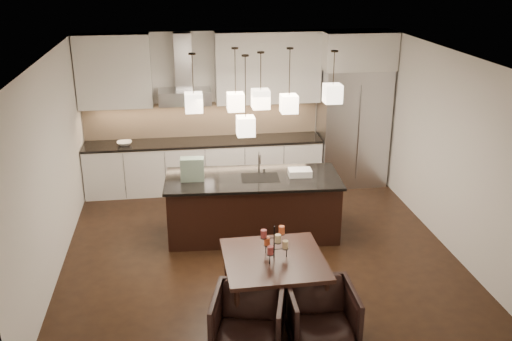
{
  "coord_description": "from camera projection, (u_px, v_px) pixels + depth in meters",
  "views": [
    {
      "loc": [
        -1.07,
        -7.31,
        4.01
      ],
      "look_at": [
        0.0,
        0.2,
        1.15
      ],
      "focal_mm": 40.0,
      "sensor_mm": 36.0,
      "label": 1
    }
  ],
  "objects": [
    {
      "name": "food_container",
      "position": [
        300.0,
        172.0,
        8.52
      ],
      "size": [
        0.36,
        0.26,
        0.1
      ],
      "primitive_type": "cube",
      "rotation": [
        0.0,
        0.0,
        -0.06
      ],
      "color": "silver",
      "rests_on": "island_top"
    },
    {
      "name": "dining_table",
      "position": [
        274.0,
        284.0,
        6.79
      ],
      "size": [
        1.18,
        1.18,
        0.7
      ],
      "primitive_type": null,
      "rotation": [
        0.0,
        0.0,
        0.01
      ],
      "color": "black",
      "rests_on": "floor"
    },
    {
      "name": "armchair_left",
      "position": [
        248.0,
        322.0,
        6.08
      ],
      "size": [
        0.91,
        0.92,
        0.7
      ],
      "primitive_type": "imported",
      "rotation": [
        0.0,
        0.0,
        -0.25
      ],
      "color": "black",
      "rests_on": "floor"
    },
    {
      "name": "pendant_f",
      "position": [
        246.0,
        126.0,
        7.79
      ],
      "size": [
        0.24,
        0.24,
        0.26
      ],
      "primitive_type": "cube",
      "color": "beige",
      "rests_on": "ceiling"
    },
    {
      "name": "candle_a",
      "position": [
        285.0,
        244.0,
        6.62
      ],
      "size": [
        0.07,
        0.07,
        0.09
      ],
      "primitive_type": "cylinder",
      "rotation": [
        0.0,
        0.0,
        0.01
      ],
      "color": "#D7BA87",
      "rests_on": "candelabra"
    },
    {
      "name": "wall_back",
      "position": [
        236.0,
        109.0,
        10.39
      ],
      "size": [
        5.5,
        0.02,
        2.8
      ],
      "primitive_type": "cube",
      "color": "silver",
      "rests_on": "ground"
    },
    {
      "name": "faucet",
      "position": [
        259.0,
        163.0,
        8.5
      ],
      "size": [
        0.12,
        0.25,
        0.38
      ],
      "primitive_type": null,
      "rotation": [
        0.0,
        0.0,
        -0.06
      ],
      "color": "silver",
      "rests_on": "island_top"
    },
    {
      "name": "wall_front",
      "position": [
        301.0,
        257.0,
        5.28
      ],
      "size": [
        5.5,
        0.02,
        2.8
      ],
      "primitive_type": "cube",
      "color": "silver",
      "rests_on": "ground"
    },
    {
      "name": "candle_f",
      "position": [
        278.0,
        238.0,
        6.44
      ],
      "size": [
        0.07,
        0.07,
        0.09
      ],
      "primitive_type": "cylinder",
      "rotation": [
        0.0,
        0.0,
        0.01
      ],
      "color": "#D7BA87",
      "rests_on": "candelabra"
    },
    {
      "name": "wall_left",
      "position": [
        50.0,
        169.0,
        7.47
      ],
      "size": [
        0.02,
        5.5,
        2.8
      ],
      "primitive_type": "cube",
      "color": "silver",
      "rests_on": "ground"
    },
    {
      "name": "ceiling",
      "position": [
        258.0,
        55.0,
        7.34
      ],
      "size": [
        5.5,
        5.5,
        0.02
      ],
      "primitive_type": "cube",
      "color": "white",
      "rests_on": "wall_back"
    },
    {
      "name": "candle_b",
      "position": [
        267.0,
        241.0,
        6.7
      ],
      "size": [
        0.07,
        0.07,
        0.09
      ],
      "primitive_type": "cylinder",
      "rotation": [
        0.0,
        0.0,
        0.01
      ],
      "color": "#D65A2E",
      "rests_on": "candelabra"
    },
    {
      "name": "candle_e",
      "position": [
        264.0,
        234.0,
        6.55
      ],
      "size": [
        0.07,
        0.07,
        0.09
      ],
      "primitive_type": "cylinder",
      "rotation": [
        0.0,
        0.0,
        0.01
      ],
      "color": "maroon",
      "rests_on": "candelabra"
    },
    {
      "name": "backsplash",
      "position": [
        202.0,
        119.0,
        10.34
      ],
      "size": [
        4.21,
        0.02,
        0.63
      ],
      "primitive_type": "cube",
      "color": "tan",
      "rests_on": "countertop"
    },
    {
      "name": "armchair_right",
      "position": [
        321.0,
        316.0,
        6.2
      ],
      "size": [
        0.74,
        0.76,
        0.68
      ],
      "primitive_type": "imported",
      "rotation": [
        0.0,
        0.0,
        -0.02
      ],
      "color": "black",
      "rests_on": "floor"
    },
    {
      "name": "hood_chimney",
      "position": [
        183.0,
        61.0,
        9.79
      ],
      "size": [
        0.3,
        0.28,
        0.96
      ],
      "primitive_type": "cube",
      "color": "#B7B7BA",
      "rests_on": "hood_canopy"
    },
    {
      "name": "lower_cabinets",
      "position": [
        205.0,
        166.0,
        10.34
      ],
      "size": [
        4.21,
        0.62,
        0.88
      ],
      "primitive_type": "cube",
      "color": "silver",
      "rests_on": "floor"
    },
    {
      "name": "fruit_bowl",
      "position": [
        124.0,
        143.0,
        9.93
      ],
      "size": [
        0.27,
        0.27,
        0.06
      ],
      "primitive_type": "imported",
      "rotation": [
        0.0,
        0.0,
        0.05
      ],
      "color": "silver",
      "rests_on": "countertop"
    },
    {
      "name": "fridge_panel",
      "position": [
        357.0,
        50.0,
        9.94
      ],
      "size": [
        1.26,
        0.72,
        0.65
      ],
      "primitive_type": "cube",
      "color": "silver",
      "rests_on": "refrigerator"
    },
    {
      "name": "candle_d",
      "position": [
        282.0,
        230.0,
        6.65
      ],
      "size": [
        0.07,
        0.07,
        0.09
      ],
      "primitive_type": "cylinder",
      "rotation": [
        0.0,
        0.0,
        0.01
      ],
      "color": "#D65A2E",
      "rests_on": "candelabra"
    },
    {
      "name": "refrigerator",
      "position": [
        353.0,
        127.0,
        10.43
      ],
      "size": [
        1.2,
        0.72,
        2.15
      ],
      "primitive_type": "cube",
      "color": "#B7B7BA",
      "rests_on": "floor"
    },
    {
      "name": "island_top",
      "position": [
        253.0,
        179.0,
        8.48
      ],
      "size": [
        2.66,
        1.24,
        0.04
      ],
      "primitive_type": "cube",
      "rotation": [
        0.0,
        0.0,
        -0.06
      ],
      "color": "black",
      "rests_on": "island_body"
    },
    {
      "name": "wall_right",
      "position": [
        448.0,
        150.0,
        8.2
      ],
      "size": [
        0.02,
        5.5,
        2.8
      ],
      "primitive_type": "cube",
      "color": "silver",
      "rests_on": "ground"
    },
    {
      "name": "candelabra",
      "position": [
        274.0,
        242.0,
        6.59
      ],
      "size": [
        0.34,
        0.34,
        0.41
      ],
      "primitive_type": null,
      "rotation": [
        0.0,
        0.0,
        0.01
      ],
      "color": "black",
      "rests_on": "dining_table"
    },
    {
      "name": "hood_canopy",
      "position": [
        185.0,
        97.0,
        9.9
      ],
      "size": [
        0.9,
        0.52,
        0.24
      ],
      "primitive_type": "cube",
      "color": "#B7B7BA",
      "rests_on": "wall_back"
    },
    {
      "name": "pendant_b",
      "position": [
        236.0,
        102.0,
        8.32
      ],
      "size": [
        0.24,
        0.24,
        0.26
      ],
      "primitive_type": "cube",
      "color": "beige",
      "rests_on": "ceiling"
    },
    {
      "name": "pendant_c",
      "position": [
        261.0,
        99.0,
        7.93
      ],
      "size": [
        0.24,
        0.24,
        0.26
      ],
      "primitive_type": "cube",
      "color": "beige",
      "rests_on": "ceiling"
    },
    {
      "name": "upper_cab_right",
      "position": [
        268.0,
        67.0,
        10.02
      ],
      "size": [
        1.85,
        0.35,
        1.25
      ],
      "primitive_type": "cube",
      "color": "silver",
      "rests_on": "wall_back"
    },
    {
      "name": "pendant_e",
      "position": [
        333.0,
        94.0,
        8.01
      ],
      "size": [
        0.24,
        0.24,
        0.26
      ],
      "primitive_type": "cube",
      "color": "beige",
      "rests_on": "ceiling"
    },
    {
      "name": "floor",
      "position": [
        258.0,
        249.0,
        8.33
      ],
      "size": [
        5.5,
        5.5,
        0.02
      ],
      "primitive_type": "cube",
      "color": "black",
      "rests_on": "ground"
    },
    {
      "name": "tote_bag",
      "position": [
        192.0,
        169.0,
        8.31
      ],
      "size": [
        0.35,
        0.2,
        0.34
      ],
      "primitive_type": "cube",
      "rotation": [
        0.0,
        0.0,
        -0.06
      ],
      "color": "#164529",
      "rests_on": "island_top"
    },
    {
      "name": "pendant_a",
      "position": [
        194.0,
        103.0,
        7.82
      ],
      "size": [
        0.24,
        0.24,
        0.26
      ],
      "primitive_type": "cube",
      "color": "beige",
      "rests_on": "ceiling"
    },
    {
      "name": "pendant_d",
      "position": [
        289.0,
        104.0,
        8.32
      ],
      "size": [
        0.24,
        0.24,
        0.26
      ],
      "primitive_type": "cube",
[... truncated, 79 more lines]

